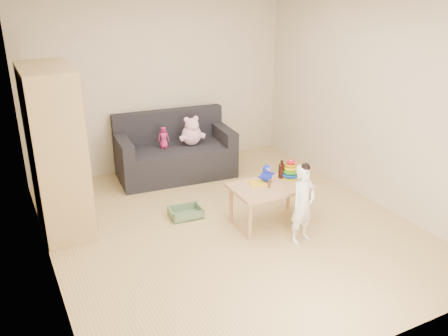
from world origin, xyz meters
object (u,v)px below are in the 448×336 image
wardrobe (56,151)px  toddler (303,205)px  play_table (271,204)px  sofa (176,161)px

wardrobe → toddler: size_ratio=2.15×
wardrobe → toddler: (2.29, -1.53, -0.51)m
wardrobe → play_table: (2.20, -1.02, -0.70)m
sofa → toddler: toddler is taller
wardrobe → sofa: (1.74, 0.84, -0.71)m
toddler → play_table: bearing=87.5°
sofa → toddler: (0.56, -2.37, 0.21)m
wardrobe → sofa: 2.06m
wardrobe → sofa: wardrobe is taller
sofa → toddler: 2.44m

